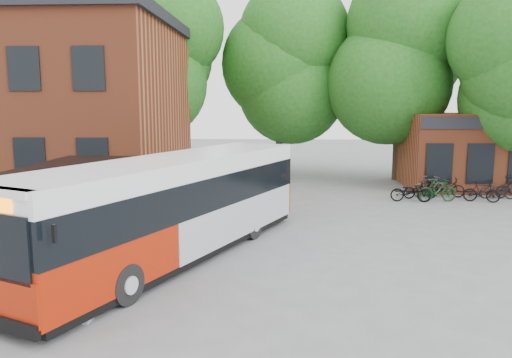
# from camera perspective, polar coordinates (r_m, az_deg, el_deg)

# --- Properties ---
(ground) EXTENTS (100.00, 100.00, 0.00)m
(ground) POSITION_cam_1_polar(r_m,az_deg,el_deg) (14.83, -1.91, -9.21)
(ground) COLOR slate
(bus_shelter) EXTENTS (3.60, 7.00, 2.90)m
(bus_shelter) POSITION_cam_1_polar(r_m,az_deg,el_deg) (14.61, -20.22, -4.13)
(bus_shelter) COLOR black
(bus_shelter) RESTS_ON ground
(bike_rail) EXTENTS (5.20, 0.10, 0.38)m
(bike_rail) POSITION_cam_1_polar(r_m,az_deg,el_deg) (25.73, 21.26, -1.70)
(bike_rail) COLOR black
(bike_rail) RESTS_ON ground
(tree_0) EXTENTS (7.92, 7.92, 11.00)m
(tree_0) POSITION_cam_1_polar(r_m,az_deg,el_deg) (30.94, -10.59, 10.26)
(tree_0) COLOR #1A5216
(tree_0) RESTS_ON ground
(tree_1) EXTENTS (7.92, 7.92, 10.40)m
(tree_1) POSITION_cam_1_polar(r_m,az_deg,el_deg) (31.07, 2.71, 9.84)
(tree_1) COLOR #1A5216
(tree_1) RESTS_ON ground
(tree_2) EXTENTS (7.92, 7.92, 11.00)m
(tree_2) POSITION_cam_1_polar(r_m,az_deg,el_deg) (30.82, 16.04, 10.09)
(tree_2) COLOR #1A5216
(tree_2) RESTS_ON ground
(city_bus) EXTENTS (7.04, 11.80, 2.99)m
(city_bus) POSITION_cam_1_polar(r_m,az_deg,el_deg) (14.83, -9.29, -3.33)
(city_bus) COLOR #9F1B05
(city_bus) RESTS_ON ground
(bicycle_0) EXTENTS (1.89, 0.84, 0.96)m
(bicycle_0) POSITION_cam_1_polar(r_m,az_deg,el_deg) (24.27, 17.26, -1.39)
(bicycle_0) COLOR black
(bicycle_0) RESTS_ON ground
(bicycle_1) EXTENTS (1.89, 0.80, 1.10)m
(bicycle_1) POSITION_cam_1_polar(r_m,az_deg,el_deg) (24.65, 20.03, -1.22)
(bicycle_1) COLOR black
(bicycle_1) RESTS_ON ground
(bicycle_2) EXTENTS (1.77, 0.85, 0.89)m
(bicycle_2) POSITION_cam_1_polar(r_m,az_deg,el_deg) (25.28, 18.29, -1.14)
(bicycle_2) COLOR black
(bicycle_2) RESTS_ON ground
(bicycle_3) EXTENTS (1.82, 0.88, 1.05)m
(bicycle_3) POSITION_cam_1_polar(r_m,az_deg,el_deg) (25.87, 19.20, -0.78)
(bicycle_3) COLOR #3D342D
(bicycle_3) RESTS_ON ground
(bicycle_4) EXTENTS (1.92, 0.97, 0.97)m
(bicycle_4) POSITION_cam_1_polar(r_m,az_deg,el_deg) (26.11, 20.80, -0.88)
(bicycle_4) COLOR black
(bicycle_4) RESTS_ON ground
(bicycle_5) EXTENTS (1.67, 0.89, 0.97)m
(bicycle_5) POSITION_cam_1_polar(r_m,az_deg,el_deg) (25.38, 24.40, -1.35)
(bicycle_5) COLOR black
(bicycle_5) RESTS_ON ground
(bicycle_6) EXTENTS (1.76, 0.78, 0.90)m
(bicycle_6) POSITION_cam_1_polar(r_m,az_deg,el_deg) (26.56, 25.95, -1.11)
(bicycle_6) COLOR black
(bicycle_6) RESTS_ON ground
(bicycle_7) EXTENTS (1.84, 1.07, 1.07)m
(bicycle_7) POSITION_cam_1_polar(r_m,az_deg,el_deg) (27.14, 27.14, -0.82)
(bicycle_7) COLOR black
(bicycle_7) RESTS_ON ground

